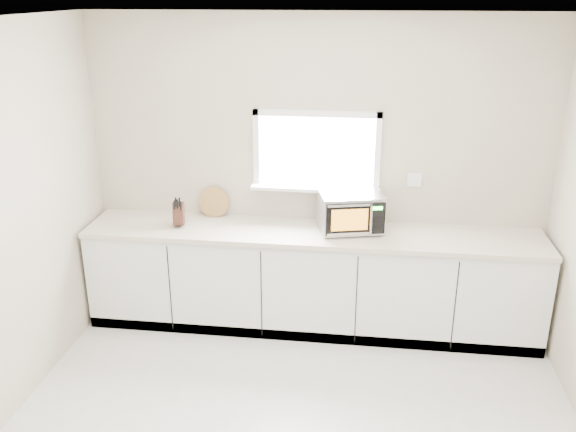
# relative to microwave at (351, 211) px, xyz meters

# --- Properties ---
(back_wall) EXTENTS (4.00, 0.17, 2.70)m
(back_wall) POSITION_rel_microwave_xyz_m (-0.32, 0.24, 0.27)
(back_wall) COLOR beige
(back_wall) RESTS_ON ground
(cabinets) EXTENTS (3.92, 0.60, 0.88)m
(cabinets) POSITION_rel_microwave_xyz_m (-0.32, -0.06, -0.65)
(cabinets) COLOR silver
(cabinets) RESTS_ON ground
(countertop) EXTENTS (3.92, 0.64, 0.04)m
(countertop) POSITION_rel_microwave_xyz_m (-0.32, -0.07, -0.19)
(countertop) COLOR beige
(countertop) RESTS_ON cabinets
(microwave) EXTENTS (0.60, 0.52, 0.33)m
(microwave) POSITION_rel_microwave_xyz_m (0.00, 0.00, 0.00)
(microwave) COLOR black
(microwave) RESTS_ON countertop
(knife_block) EXTENTS (0.13, 0.20, 0.27)m
(knife_block) POSITION_rel_microwave_xyz_m (-1.48, -0.09, -0.06)
(knife_block) COLOR #442418
(knife_block) RESTS_ON countertop
(cutting_board) EXTENTS (0.27, 0.07, 0.27)m
(cutting_board) POSITION_rel_microwave_xyz_m (-1.23, 0.18, -0.04)
(cutting_board) COLOR #A77A40
(cutting_board) RESTS_ON countertop
(coffee_grinder) EXTENTS (0.15, 0.15, 0.21)m
(coffee_grinder) POSITION_rel_microwave_xyz_m (0.23, 0.01, -0.07)
(coffee_grinder) COLOR silver
(coffee_grinder) RESTS_ON countertop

